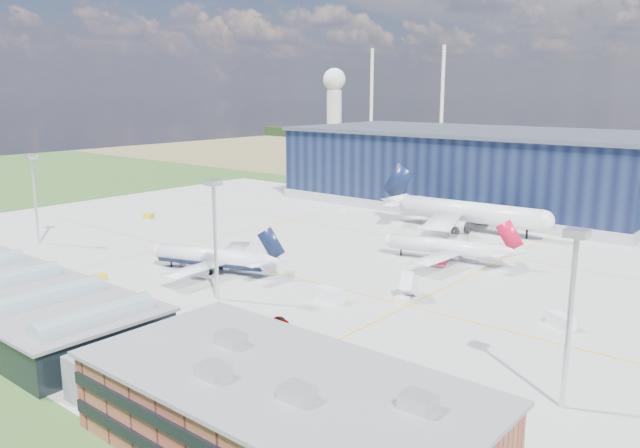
{
  "coord_description": "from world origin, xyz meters",
  "views": [
    {
      "loc": [
        97.5,
        -104.54,
        38.92
      ],
      "look_at": [
        -0.64,
        13.41,
        6.16
      ],
      "focal_mm": 35.0,
      "sensor_mm": 36.0,
      "label": 1
    }
  ],
  "objects_px": {
    "ops_building": "(281,414)",
    "airliner_navy": "(211,248)",
    "light_mast_east": "(572,290)",
    "gse_tug_a": "(149,216)",
    "gse_cart_a": "(519,253)",
    "gse_cart_b": "(342,212)",
    "airstair": "(409,289)",
    "light_mast_west": "(34,185)",
    "airliner_widebody": "(470,201)",
    "light_mast_center": "(215,220)",
    "airliner_red": "(444,239)",
    "car_a": "(281,320)",
    "gse_van_a": "(188,261)",
    "gse_van_b": "(561,321)",
    "hangar": "(478,172)",
    "car_b": "(418,436)",
    "gse_tug_c": "(503,228)",
    "gse_tug_b": "(100,277)",
    "gse_van_c": "(329,295)"
  },
  "relations": [
    {
      "from": "ops_building",
      "to": "airliner_navy",
      "type": "bearing_deg",
      "value": 145.38
    },
    {
      "from": "ops_building",
      "to": "light_mast_east",
      "type": "distance_m",
      "value": 37.59
    },
    {
      "from": "gse_tug_a",
      "to": "gse_cart_a",
      "type": "relative_size",
      "value": 1.31
    },
    {
      "from": "gse_cart_b",
      "to": "airstair",
      "type": "bearing_deg",
      "value": -127.28
    },
    {
      "from": "light_mast_west",
      "to": "airliner_widebody",
      "type": "bearing_deg",
      "value": 46.89
    },
    {
      "from": "light_mast_west",
      "to": "light_mast_center",
      "type": "distance_m",
      "value": 70.0
    },
    {
      "from": "ops_building",
      "to": "airliner_red",
      "type": "xyz_separation_m",
      "value": [
        -25.27,
        82.0,
        0.66
      ]
    },
    {
      "from": "gse_tug_a",
      "to": "airstair",
      "type": "relative_size",
      "value": 0.67
    },
    {
      "from": "gse_tug_a",
      "to": "car_a",
      "type": "bearing_deg",
      "value": -55.27
    },
    {
      "from": "gse_van_a",
      "to": "gse_van_b",
      "type": "xyz_separation_m",
      "value": [
        78.01,
        16.49,
        -0.05
      ]
    },
    {
      "from": "hangar",
      "to": "light_mast_center",
      "type": "relative_size",
      "value": 6.3
    },
    {
      "from": "car_b",
      "to": "light_mast_east",
      "type": "bearing_deg",
      "value": -5.68
    },
    {
      "from": "airliner_navy",
      "to": "airstair",
      "type": "height_order",
      "value": "airliner_navy"
    },
    {
      "from": "airliner_navy",
      "to": "airstair",
      "type": "distance_m",
      "value": 44.79
    },
    {
      "from": "gse_van_a",
      "to": "gse_tug_c",
      "type": "bearing_deg",
      "value": -15.98
    },
    {
      "from": "gse_cart_a",
      "to": "gse_cart_b",
      "type": "relative_size",
      "value": 1.02
    },
    {
      "from": "gse_cart_a",
      "to": "light_mast_center",
      "type": "bearing_deg",
      "value": -106.02
    },
    {
      "from": "ops_building",
      "to": "gse_tug_c",
      "type": "distance_m",
      "value": 125.32
    },
    {
      "from": "gse_tug_c",
      "to": "gse_tug_b",
      "type": "bearing_deg",
      "value": -137.02
    },
    {
      "from": "airliner_red",
      "to": "gse_tug_b",
      "type": "relative_size",
      "value": 11.83
    },
    {
      "from": "car_b",
      "to": "gse_cart_a",
      "type": "bearing_deg",
      "value": 38.78
    },
    {
      "from": "light_mast_west",
      "to": "gse_tug_c",
      "type": "bearing_deg",
      "value": 46.71
    },
    {
      "from": "light_mast_center",
      "to": "gse_cart_b",
      "type": "relative_size",
      "value": 8.1
    },
    {
      "from": "hangar",
      "to": "gse_cart_b",
      "type": "bearing_deg",
      "value": -122.53
    },
    {
      "from": "gse_tug_a",
      "to": "gse_cart_b",
      "type": "height_order",
      "value": "gse_tug_a"
    },
    {
      "from": "hangar",
      "to": "car_b",
      "type": "bearing_deg",
      "value": -66.48
    },
    {
      "from": "ops_building",
      "to": "gse_tug_b",
      "type": "bearing_deg",
      "value": 162.94
    },
    {
      "from": "airliner_navy",
      "to": "gse_tug_a",
      "type": "height_order",
      "value": "airliner_navy"
    },
    {
      "from": "gse_van_a",
      "to": "car_a",
      "type": "bearing_deg",
      "value": -96.89
    },
    {
      "from": "light_mast_east",
      "to": "gse_van_c",
      "type": "height_order",
      "value": "light_mast_east"
    },
    {
      "from": "airliner_red",
      "to": "gse_tug_c",
      "type": "xyz_separation_m",
      "value": [
        -3.07,
        40.0,
        -4.77
      ]
    },
    {
      "from": "light_mast_east",
      "to": "gse_cart_b",
      "type": "height_order",
      "value": "light_mast_east"
    },
    {
      "from": "gse_van_b",
      "to": "gse_tug_c",
      "type": "height_order",
      "value": "gse_van_b"
    },
    {
      "from": "airliner_widebody",
      "to": "gse_tug_a",
      "type": "height_order",
      "value": "airliner_widebody"
    },
    {
      "from": "airliner_widebody",
      "to": "car_b",
      "type": "bearing_deg",
      "value": -69.53
    },
    {
      "from": "light_mast_center",
      "to": "gse_tug_c",
      "type": "relative_size",
      "value": 7.4
    },
    {
      "from": "airliner_navy",
      "to": "airliner_widebody",
      "type": "bearing_deg",
      "value": -127.62
    },
    {
      "from": "airstair",
      "to": "car_a",
      "type": "height_order",
      "value": "airstair"
    },
    {
      "from": "airliner_red",
      "to": "car_b",
      "type": "distance_m",
      "value": 78.52
    },
    {
      "from": "airliner_red",
      "to": "car_a",
      "type": "height_order",
      "value": "airliner_red"
    },
    {
      "from": "gse_tug_b",
      "to": "gse_cart_a",
      "type": "xyz_separation_m",
      "value": [
        60.01,
        75.72,
        0.02
      ]
    },
    {
      "from": "airliner_navy",
      "to": "gse_van_a",
      "type": "relative_size",
      "value": 6.19
    },
    {
      "from": "hangar",
      "to": "car_a",
      "type": "distance_m",
      "value": 128.93
    },
    {
      "from": "airstair",
      "to": "car_a",
      "type": "xyz_separation_m",
      "value": [
        -9.89,
        -25.17,
        -1.28
      ]
    },
    {
      "from": "gse_van_a",
      "to": "airliner_red",
      "type": "bearing_deg",
      "value": -36.07
    },
    {
      "from": "gse_van_c",
      "to": "car_b",
      "type": "xyz_separation_m",
      "value": [
        37.83,
        -30.75,
        -0.75
      ]
    },
    {
      "from": "airliner_widebody",
      "to": "gse_cart_b",
      "type": "relative_size",
      "value": 18.65
    },
    {
      "from": "gse_tug_b",
      "to": "gse_van_a",
      "type": "relative_size",
      "value": 0.53
    },
    {
      "from": "gse_tug_b",
      "to": "gse_van_c",
      "type": "height_order",
      "value": "gse_van_c"
    },
    {
      "from": "airliner_red",
      "to": "gse_tug_a",
      "type": "relative_size",
      "value": 8.8
    }
  ]
}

